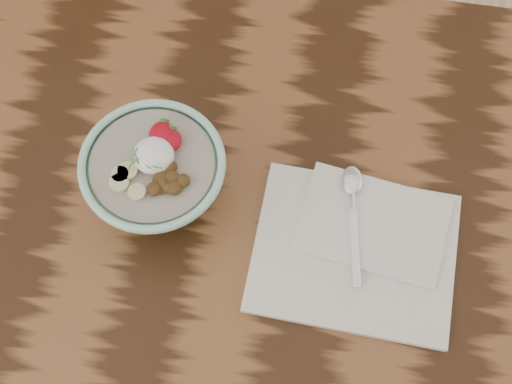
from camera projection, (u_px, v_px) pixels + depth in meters
table at (176, 237)px, 112.09cm from camera, size 160.00×90.00×75.00cm
breakfast_bowl at (156, 176)px, 98.60cm from camera, size 19.85×19.85×13.29cm
napkin at (358, 246)px, 100.85cm from camera, size 29.10×24.75×1.74cm
spoon at (353, 197)px, 102.38cm from camera, size 4.70×18.42×0.96cm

